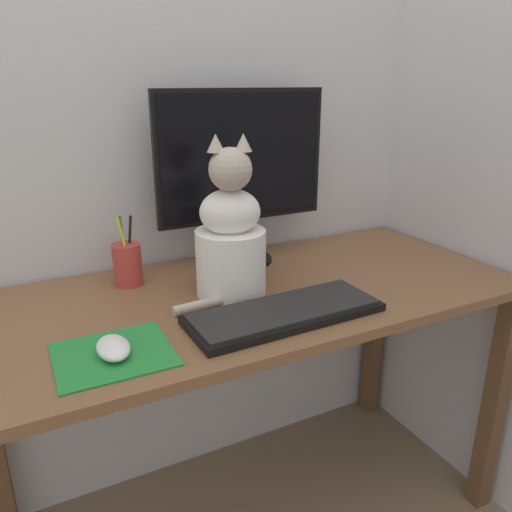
% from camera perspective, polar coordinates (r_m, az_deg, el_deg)
% --- Properties ---
extents(wall_back, '(7.00, 0.04, 2.50)m').
position_cam_1_polar(wall_back, '(1.47, -6.78, 19.67)').
color(wall_back, silver).
rests_on(wall_back, ground_plane).
extents(wall_side_right, '(0.04, 7.00, 2.50)m').
position_cam_1_polar(wall_side_right, '(1.61, 24.33, 18.15)').
color(wall_side_right, silver).
rests_on(wall_side_right, ground_plane).
extents(desk, '(1.38, 0.61, 0.74)m').
position_cam_1_polar(desk, '(1.31, -0.49, -8.26)').
color(desk, brown).
rests_on(desk, ground_plane).
extents(monitor, '(0.49, 0.17, 0.48)m').
position_cam_1_polar(monitor, '(1.40, -1.59, 10.13)').
color(monitor, black).
rests_on(monitor, desk).
extents(keyboard, '(0.45, 0.18, 0.02)m').
position_cam_1_polar(keyboard, '(1.12, 3.17, -6.48)').
color(keyboard, black).
rests_on(keyboard, desk).
extents(mousepad_left, '(0.22, 0.20, 0.00)m').
position_cam_1_polar(mousepad_left, '(1.02, -15.98, -10.77)').
color(mousepad_left, '#238438').
rests_on(mousepad_left, desk).
extents(computer_mouse_left, '(0.06, 0.10, 0.03)m').
position_cam_1_polar(computer_mouse_left, '(1.01, -16.00, -10.05)').
color(computer_mouse_left, white).
rests_on(computer_mouse_left, mousepad_left).
extents(cat, '(0.28, 0.21, 0.39)m').
position_cam_1_polar(cat, '(1.20, -2.95, 2.14)').
color(cat, white).
rests_on(cat, desk).
extents(pen_cup, '(0.07, 0.07, 0.18)m').
position_cam_1_polar(pen_cup, '(1.32, -14.49, -0.83)').
color(pen_cup, '#B23833').
rests_on(pen_cup, desk).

